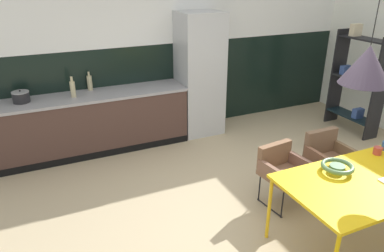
{
  "coord_description": "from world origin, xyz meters",
  "views": [
    {
      "loc": [
        -2.12,
        -2.7,
        2.53
      ],
      "look_at": [
        -0.64,
        0.59,
        0.97
      ],
      "focal_mm": 33.66,
      "sensor_mm": 36.0,
      "label": 1
    }
  ],
  "objects_px": {
    "bottle_spice_small": "(90,83)",
    "open_shelf_unit": "(357,80)",
    "fruit_bowl": "(337,167)",
    "mug_wide_latte": "(378,151)",
    "pendant_lamp_over_table_near": "(367,65)",
    "armchair_far_side": "(327,153)",
    "refrigerator_column": "(200,75)",
    "armchair_head_of_table": "(282,167)",
    "bottle_wine_green": "(73,89)",
    "cooking_pot": "(21,97)",
    "dining_table": "(370,182)"
  },
  "relations": [
    {
      "from": "bottle_spice_small",
      "to": "pendant_lamp_over_table_near",
      "type": "height_order",
      "value": "pendant_lamp_over_table_near"
    },
    {
      "from": "open_shelf_unit",
      "to": "pendant_lamp_over_table_near",
      "type": "relative_size",
      "value": 1.48
    },
    {
      "from": "armchair_far_side",
      "to": "pendant_lamp_over_table_near",
      "type": "relative_size",
      "value": 0.62
    },
    {
      "from": "bottle_wine_green",
      "to": "bottle_spice_small",
      "type": "bearing_deg",
      "value": 40.85
    },
    {
      "from": "bottle_spice_small",
      "to": "bottle_wine_green",
      "type": "xyz_separation_m",
      "value": [
        -0.27,
        -0.24,
        0.01
      ]
    },
    {
      "from": "open_shelf_unit",
      "to": "mug_wide_latte",
      "type": "bearing_deg",
      "value": -41.96
    },
    {
      "from": "armchair_far_side",
      "to": "cooking_pot",
      "type": "xyz_separation_m",
      "value": [
        -3.34,
        2.28,
        0.49
      ]
    },
    {
      "from": "mug_wide_latte",
      "to": "cooking_pot",
      "type": "relative_size",
      "value": 0.56
    },
    {
      "from": "fruit_bowl",
      "to": "pendant_lamp_over_table_near",
      "type": "bearing_deg",
      "value": -122.56
    },
    {
      "from": "cooking_pot",
      "to": "open_shelf_unit",
      "type": "xyz_separation_m",
      "value": [
        5.06,
        -1.05,
        -0.08
      ]
    },
    {
      "from": "refrigerator_column",
      "to": "armchair_far_side",
      "type": "relative_size",
      "value": 2.69
    },
    {
      "from": "mug_wide_latte",
      "to": "bottle_wine_green",
      "type": "height_order",
      "value": "bottle_wine_green"
    },
    {
      "from": "refrigerator_column",
      "to": "bottle_spice_small",
      "type": "distance_m",
      "value": 1.73
    },
    {
      "from": "refrigerator_column",
      "to": "bottle_spice_small",
      "type": "xyz_separation_m",
      "value": [
        -1.71,
        0.22,
        0.02
      ]
    },
    {
      "from": "dining_table",
      "to": "cooking_pot",
      "type": "distance_m",
      "value": 4.37
    },
    {
      "from": "armchair_far_side",
      "to": "refrigerator_column",
      "type": "bearing_deg",
      "value": -73.04
    },
    {
      "from": "bottle_spice_small",
      "to": "pendant_lamp_over_table_near",
      "type": "relative_size",
      "value": 0.24
    },
    {
      "from": "dining_table",
      "to": "armchair_far_side",
      "type": "distance_m",
      "value": 1.05
    },
    {
      "from": "fruit_bowl",
      "to": "mug_wide_latte",
      "type": "relative_size",
      "value": 2.48
    },
    {
      "from": "dining_table",
      "to": "mug_wide_latte",
      "type": "relative_size",
      "value": 13.45
    },
    {
      "from": "dining_table",
      "to": "bottle_spice_small",
      "type": "xyz_separation_m",
      "value": [
        -2.0,
        3.39,
        0.31
      ]
    },
    {
      "from": "pendant_lamp_over_table_near",
      "to": "fruit_bowl",
      "type": "bearing_deg",
      "value": 57.44
    },
    {
      "from": "open_shelf_unit",
      "to": "cooking_pot",
      "type": "bearing_deg",
      "value": -101.72
    },
    {
      "from": "armchair_head_of_table",
      "to": "refrigerator_column",
      "type": "bearing_deg",
      "value": -97.42
    },
    {
      "from": "armchair_far_side",
      "to": "bottle_spice_small",
      "type": "xyz_separation_m",
      "value": [
        -2.39,
        2.45,
        0.53
      ]
    },
    {
      "from": "refrigerator_column",
      "to": "dining_table",
      "type": "bearing_deg",
      "value": -84.89
    },
    {
      "from": "open_shelf_unit",
      "to": "bottle_wine_green",
      "type": "bearing_deg",
      "value": -102.71
    },
    {
      "from": "fruit_bowl",
      "to": "refrigerator_column",
      "type": "bearing_deg",
      "value": 91.75
    },
    {
      "from": "fruit_bowl",
      "to": "armchair_head_of_table",
      "type": "bearing_deg",
      "value": 99.57
    },
    {
      "from": "armchair_far_side",
      "to": "bottle_wine_green",
      "type": "distance_m",
      "value": 3.51
    },
    {
      "from": "mug_wide_latte",
      "to": "cooking_pot",
      "type": "height_order",
      "value": "cooking_pot"
    },
    {
      "from": "bottle_spice_small",
      "to": "armchair_head_of_table",
      "type": "bearing_deg",
      "value": -55.76
    },
    {
      "from": "dining_table",
      "to": "fruit_bowl",
      "type": "distance_m",
      "value": 0.32
    },
    {
      "from": "dining_table",
      "to": "cooking_pot",
      "type": "relative_size",
      "value": 7.53
    },
    {
      "from": "cooking_pot",
      "to": "pendant_lamp_over_table_near",
      "type": "bearing_deg",
      "value": -50.95
    },
    {
      "from": "fruit_bowl",
      "to": "cooking_pot",
      "type": "distance_m",
      "value": 4.06
    },
    {
      "from": "armchair_head_of_table",
      "to": "cooking_pot",
      "type": "height_order",
      "value": "cooking_pot"
    },
    {
      "from": "refrigerator_column",
      "to": "dining_table",
      "type": "xyz_separation_m",
      "value": [
        0.28,
        -3.17,
        -0.29
      ]
    },
    {
      "from": "fruit_bowl",
      "to": "bottle_spice_small",
      "type": "relative_size",
      "value": 1.12
    },
    {
      "from": "refrigerator_column",
      "to": "bottle_wine_green",
      "type": "xyz_separation_m",
      "value": [
        -1.99,
        -0.01,
        0.02
      ]
    },
    {
      "from": "bottle_spice_small",
      "to": "open_shelf_unit",
      "type": "xyz_separation_m",
      "value": [
        4.11,
        -1.22,
        -0.12
      ]
    },
    {
      "from": "armchair_head_of_table",
      "to": "fruit_bowl",
      "type": "xyz_separation_m",
      "value": [
        0.11,
        -0.67,
        0.32
      ]
    },
    {
      "from": "cooking_pot",
      "to": "bottle_spice_small",
      "type": "height_order",
      "value": "bottle_spice_small"
    },
    {
      "from": "bottle_wine_green",
      "to": "pendant_lamp_over_table_near",
      "type": "distance_m",
      "value": 3.79
    },
    {
      "from": "refrigerator_column",
      "to": "armchair_head_of_table",
      "type": "relative_size",
      "value": 2.81
    },
    {
      "from": "bottle_wine_green",
      "to": "pendant_lamp_over_table_near",
      "type": "relative_size",
      "value": 0.25
    },
    {
      "from": "fruit_bowl",
      "to": "bottle_wine_green",
      "type": "xyz_separation_m",
      "value": [
        -2.08,
        2.92,
        0.22
      ]
    },
    {
      "from": "cooking_pot",
      "to": "open_shelf_unit",
      "type": "relative_size",
      "value": 0.13
    },
    {
      "from": "refrigerator_column",
      "to": "bottle_spice_small",
      "type": "bearing_deg",
      "value": 172.61
    },
    {
      "from": "dining_table",
      "to": "pendant_lamp_over_table_near",
      "type": "distance_m",
      "value": 1.21
    }
  ]
}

